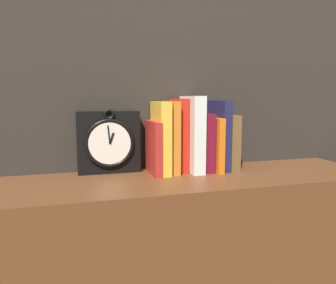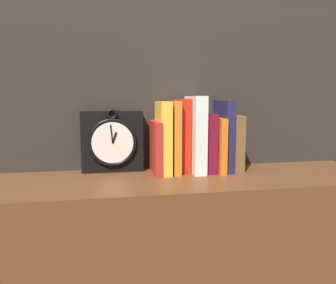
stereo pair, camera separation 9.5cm
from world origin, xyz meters
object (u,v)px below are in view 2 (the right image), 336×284
book_slot2_orange (174,137)px  book_slot6_orange (217,144)px  book_slot8_brown (233,142)px  book_slot4_white (195,134)px  book_slot7_navy (223,136)px  book_slot1_yellow (164,137)px  book_slot5_maroon (206,142)px  book_slot0_red (156,147)px  clock (112,142)px  book_slot3_red (182,135)px

book_slot2_orange → book_slot6_orange: 0.15m
book_slot6_orange → book_slot8_brown: (0.06, 0.01, 0.00)m
book_slot4_white → book_slot7_navy: book_slot4_white is taller
book_slot1_yellow → book_slot7_navy: 0.20m
book_slot2_orange → book_slot6_orange: size_ratio=1.31×
book_slot5_maroon → book_slot7_navy: book_slot7_navy is taller
book_slot0_red → book_slot8_brown: (0.27, 0.01, 0.01)m
book_slot4_white → book_slot8_brown: 0.14m
book_slot7_navy → book_slot6_orange: bearing=-165.3°
book_slot0_red → book_slot6_orange: 0.21m
book_slot2_orange → book_slot8_brown: bearing=0.6°
book_slot1_yellow → book_slot4_white: 0.10m
book_slot6_orange → book_slot5_maroon: bearing=165.5°
clock → book_slot7_navy: bearing=-6.6°
book_slot0_red → book_slot1_yellow: 0.04m
book_slot1_yellow → book_slot8_brown: 0.24m
book_slot8_brown → book_slot4_white: bearing=-176.1°
book_slot0_red → book_slot8_brown: bearing=1.8°
clock → book_slot5_maroon: bearing=-7.5°
book_slot0_red → clock: bearing=161.5°
book_slot6_orange → book_slot7_navy: (0.03, 0.01, 0.03)m
book_slot4_white → book_slot5_maroon: bearing=8.7°
book_slot4_white → book_slot5_maroon: size_ratio=1.30×
book_slot4_white → book_slot6_orange: 0.08m
book_slot0_red → book_slot7_navy: (0.23, 0.00, 0.03)m
book_slot1_yellow → book_slot2_orange: 0.03m
book_slot0_red → book_slot5_maroon: (0.17, 0.01, 0.01)m
book_slot6_orange → book_slot8_brown: size_ratio=0.96×
clock → book_slot6_orange: (0.34, -0.05, -0.01)m
book_slot5_maroon → book_slot7_navy: (0.06, -0.00, 0.02)m
clock → book_slot5_maroon: size_ratio=1.09×
book_slot3_red → book_slot8_brown: book_slot3_red is taller
book_slot5_maroon → book_slot6_orange: book_slot5_maroon is taller
clock → book_slot3_red: bearing=-6.8°
book_slot7_navy → book_slot8_brown: (0.04, 0.00, -0.02)m
clock → book_slot4_white: (0.27, -0.05, 0.02)m
book_slot4_white → book_slot6_orange: bearing=-2.0°
book_slot5_maroon → clock: bearing=172.5°
book_slot7_navy → book_slot4_white: bearing=-177.5°
book_slot1_yellow → book_slot8_brown: bearing=1.5°
book_slot8_brown → book_slot1_yellow: bearing=-178.5°
book_slot2_orange → book_slot4_white: book_slot4_white is taller
book_slot8_brown → book_slot2_orange: bearing=-179.4°
book_slot0_red → book_slot3_red: (0.09, 0.02, 0.04)m
book_slot1_yellow → book_slot5_maroon: 0.15m
book_slot1_yellow → book_slot7_navy: bearing=0.4°
book_slot2_orange → book_slot6_orange: (0.14, -0.01, -0.03)m
book_slot0_red → book_slot1_yellow: book_slot1_yellow is taller
book_slot4_white → book_slot8_brown: (0.13, 0.01, -0.03)m
book_slot6_orange → book_slot8_brown: book_slot8_brown is taller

